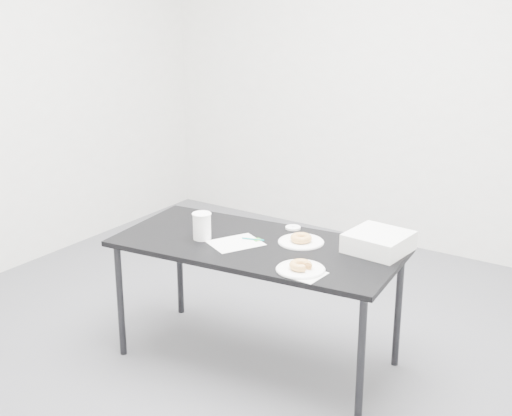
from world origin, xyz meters
The scene contains 14 objects.
floor centered at (0.00, 0.00, 0.00)m, with size 4.00×4.00×0.00m, color #504F55.
wall_back centered at (0.00, 2.00, 1.35)m, with size 4.00×0.02×2.70m, color silver.
table centered at (0.17, -0.09, 0.62)m, with size 1.55×0.85×0.68m.
scorecard centered at (0.07, -0.15, 0.68)m, with size 0.20×0.26×0.00m, color white.
logo_patch centered at (0.14, -0.05, 0.68)m, with size 0.04×0.04×0.00m, color green.
pen centered at (0.12, -0.06, 0.68)m, with size 0.01×0.01×0.12m, color #0B7D7B.
napkin centered at (0.58, -0.30, 0.68)m, with size 0.16×0.16×0.00m, color white.
plate_near centered at (0.54, -0.27, 0.68)m, with size 0.23×0.23×0.01m, color white.
donut_near centered at (0.54, -0.27, 0.70)m, with size 0.11×0.11×0.04m, color #C2873D.
plate_far centered at (0.35, 0.05, 0.68)m, with size 0.24×0.24×0.01m, color white.
donut_far centered at (0.35, 0.05, 0.70)m, with size 0.11×0.11×0.04m, color #C2873D.
coffee_cup centered at (-0.11, -0.19, 0.75)m, with size 0.09×0.09×0.14m, color white.
cup_lid centered at (0.21, 0.21, 0.68)m, with size 0.08×0.08×0.01m, color white.
bakery_box centered at (0.73, 0.17, 0.72)m, with size 0.29×0.29×0.10m, color silver.
Camera 1 is at (2.08, -2.97, 2.00)m, focal length 50.00 mm.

